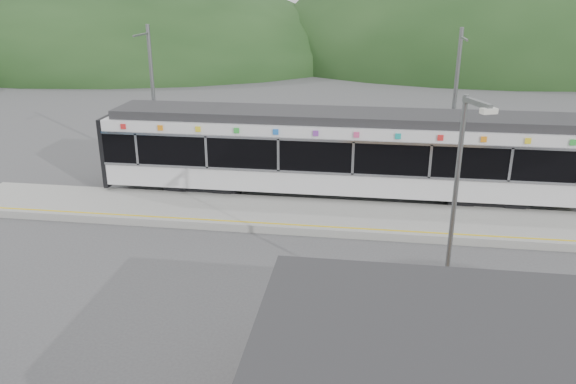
# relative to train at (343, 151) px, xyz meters

# --- Properties ---
(ground) EXTENTS (120.00, 120.00, 0.00)m
(ground) POSITION_rel_train_xyz_m (-2.24, -6.00, -2.06)
(ground) COLOR #4C4C4F
(ground) RESTS_ON ground
(hills) EXTENTS (146.00, 149.00, 26.00)m
(hills) POSITION_rel_train_xyz_m (3.95, -0.71, -2.06)
(hills) COLOR #1E3D19
(hills) RESTS_ON ground
(platform) EXTENTS (26.00, 3.20, 0.30)m
(platform) POSITION_rel_train_xyz_m (-2.24, -2.70, -1.91)
(platform) COLOR #9E9E99
(platform) RESTS_ON ground
(yellow_line) EXTENTS (26.00, 0.10, 0.01)m
(yellow_line) POSITION_rel_train_xyz_m (-2.24, -4.00, -1.76)
(yellow_line) COLOR yellow
(yellow_line) RESTS_ON platform
(train) EXTENTS (20.44, 3.01, 3.74)m
(train) POSITION_rel_train_xyz_m (0.00, 0.00, 0.00)
(train) COLOR black
(train) RESTS_ON ground
(catenary_mast_west) EXTENTS (0.18, 1.80, 7.00)m
(catenary_mast_west) POSITION_rel_train_xyz_m (-9.24, 2.56, 1.58)
(catenary_mast_west) COLOR slate
(catenary_mast_west) RESTS_ON ground
(catenary_mast_east) EXTENTS (0.18, 1.80, 7.00)m
(catenary_mast_east) POSITION_rel_train_xyz_m (4.76, 2.56, 1.58)
(catenary_mast_east) COLOR slate
(catenary_mast_east) RESTS_ON ground
(lamp_post) EXTENTS (0.51, 1.15, 6.29)m
(lamp_post) POSITION_rel_train_xyz_m (3.20, -9.78, 1.68)
(lamp_post) COLOR slate
(lamp_post) RESTS_ON ground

